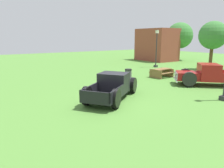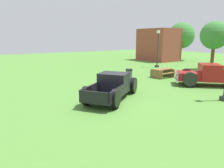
% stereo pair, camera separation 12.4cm
% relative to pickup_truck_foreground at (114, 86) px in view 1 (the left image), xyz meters
% --- Properties ---
extents(ground_plane, '(80.00, 80.00, 0.00)m').
position_rel_pickup_truck_foreground_xyz_m(ground_plane, '(0.69, -0.42, -0.72)').
color(ground_plane, '#548C38').
extents(pickup_truck_foreground, '(4.27, 5.02, 1.51)m').
position_rel_pickup_truck_foreground_xyz_m(pickup_truck_foreground, '(0.00, 0.00, 0.00)').
color(pickup_truck_foreground, black).
rests_on(pickup_truck_foreground, ground_plane).
extents(pickup_truck_behind_left, '(5.06, 5.14, 1.63)m').
position_rel_pickup_truck_foreground_xyz_m(pickup_truck_behind_left, '(1.17, 7.69, 0.06)').
color(pickup_truck_behind_left, maroon).
rests_on(pickup_truck_behind_left, ground_plane).
extents(lamp_post_far, '(0.36, 0.36, 4.45)m').
position_rel_pickup_truck_foreground_xyz_m(lamp_post_far, '(-8.24, 11.77, 1.61)').
color(lamp_post_far, '#2D2D33').
rests_on(lamp_post_far, ground_plane).
extents(picnic_table, '(1.57, 1.87, 0.78)m').
position_rel_pickup_truck_foreground_xyz_m(picnic_table, '(-3.12, 7.36, -0.23)').
color(picnic_table, olive).
rests_on(picnic_table, ground_plane).
extents(trash_can, '(0.59, 0.59, 0.95)m').
position_rel_pickup_truck_foreground_xyz_m(trash_can, '(-3.77, 4.03, -0.24)').
color(trash_can, '#4C4C51').
rests_on(trash_can, ground_plane).
extents(oak_tree_east, '(4.02, 4.02, 5.83)m').
position_rel_pickup_truck_foreground_xyz_m(oak_tree_east, '(-12.24, 20.78, 3.09)').
color(oak_tree_east, brown).
rests_on(oak_tree_east, ground_plane).
extents(oak_tree_west, '(3.00, 3.00, 5.28)m').
position_rel_pickup_truck_foreground_xyz_m(oak_tree_west, '(-3.26, 15.17, 3.03)').
color(oak_tree_west, brown).
rests_on(oak_tree_west, ground_plane).
extents(brick_pavilion, '(5.79, 4.07, 4.86)m').
position_rel_pickup_truck_foreground_xyz_m(brick_pavilion, '(-13.85, 17.45, 1.71)').
color(brick_pavilion, brown).
rests_on(brick_pavilion, ground_plane).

